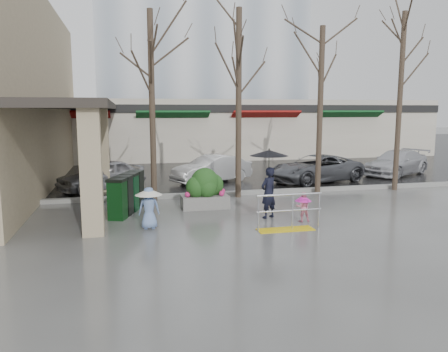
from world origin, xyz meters
name	(u,v)px	position (x,y,z in m)	size (l,w,h in m)	color
ground	(230,222)	(0.00, 0.00, 0.00)	(120.00, 120.00, 0.00)	#51514F
street_asphalt	(163,152)	(0.00, 22.00, 0.01)	(120.00, 36.00, 0.01)	black
curb	(206,194)	(0.00, 4.00, 0.07)	(120.00, 0.30, 0.15)	gray
canopy_slab	(81,103)	(-4.80, 8.00, 3.62)	(2.80, 18.00, 0.25)	#2D2823
pillar_front	(91,170)	(-3.90, -0.50, 1.75)	(0.55, 0.55, 3.50)	tan
pillar_back	(102,149)	(-3.90, 6.00, 1.75)	(0.55, 0.55, 3.50)	tan
storefront_row	(197,129)	(2.00, 17.97, 2.01)	(34.00, 6.74, 4.00)	beige
office_tower	(196,11)	(4.00, 30.00, 12.50)	(18.00, 12.00, 25.00)	#8C99A8
handrail	(288,217)	(1.36, -1.20, 0.38)	(1.90, 0.50, 1.03)	yellow
tree_west	(151,59)	(-2.00, 3.60, 5.08)	(3.20, 3.20, 6.80)	#382B21
tree_midwest	(239,57)	(1.20, 3.60, 5.23)	(3.20, 3.20, 7.00)	#382B21
tree_mideast	(321,70)	(4.50, 3.60, 4.86)	(3.20, 3.20, 6.50)	#382B21
tree_east	(402,58)	(8.00, 3.60, 5.38)	(3.20, 3.20, 7.20)	#382B21
woman	(269,176)	(1.27, 0.22, 1.31)	(1.18, 1.18, 2.17)	black
child_pink	(303,205)	(2.14, -0.44, 0.52)	(0.50, 0.50, 0.90)	pink
child_blue	(149,203)	(-2.40, -0.20, 0.73)	(0.76, 0.76, 1.19)	#6F8EC7
planter	(205,189)	(-0.39, 2.02, 0.66)	(1.59, 0.94, 1.39)	gray
news_boxes	(127,194)	(-2.99, 1.90, 0.63)	(1.24, 2.30, 1.26)	#0C3512
car_a	(102,175)	(-3.98, 6.33, 0.63)	(1.49, 3.70, 1.26)	#A0A0A5
car_b	(212,169)	(0.89, 7.13, 0.63)	(1.33, 3.82, 1.26)	silver
car_c	(316,169)	(5.61, 6.20, 0.63)	(2.09, 4.53, 1.26)	#56585D
car_d	(397,163)	(10.65, 7.38, 0.63)	(1.77, 4.34, 1.26)	silver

